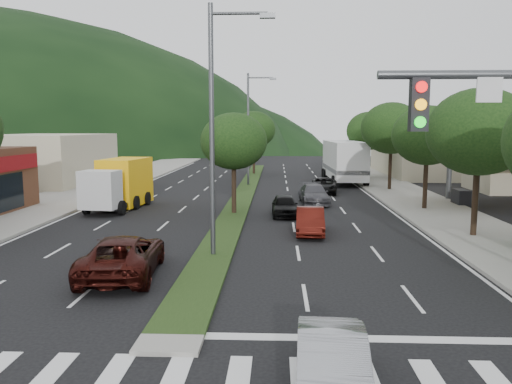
{
  "coord_description": "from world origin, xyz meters",
  "views": [
    {
      "loc": [
        2.59,
        -11.81,
        5.26
      ],
      "look_at": [
        1.52,
        13.63,
        1.95
      ],
      "focal_mm": 35.0,
      "sensor_mm": 36.0,
      "label": 1
    }
  ],
  "objects_px": {
    "suv_maroon": "(123,255)",
    "car_queue_b": "(314,194)",
    "tree_r_d": "(391,128)",
    "tree_r_b": "(479,132)",
    "tree_r_c": "(427,136)",
    "streetlight_near": "(217,119)",
    "car_queue_d": "(323,186)",
    "car_queue_c": "(310,221)",
    "tree_r_e": "(369,131)",
    "tree_med_near": "(234,141)",
    "car_queue_a": "(285,205)",
    "streetlight_mid": "(250,124)",
    "tree_med_far": "(254,130)",
    "sedan_silver": "(332,367)",
    "box_truck": "(121,185)",
    "motorhome": "(344,161)"
  },
  "relations": [
    {
      "from": "tree_med_far",
      "to": "streetlight_near",
      "type": "height_order",
      "value": "streetlight_near"
    },
    {
      "from": "car_queue_c",
      "to": "car_queue_d",
      "type": "distance_m",
      "value": 15.42
    },
    {
      "from": "box_truck",
      "to": "car_queue_c",
      "type": "bearing_deg",
      "value": 154.83
    },
    {
      "from": "tree_r_d",
      "to": "streetlight_near",
      "type": "xyz_separation_m",
      "value": [
        -11.79,
        -22.0,
        0.4
      ]
    },
    {
      "from": "tree_r_c",
      "to": "tree_med_near",
      "type": "distance_m",
      "value": 12.17
    },
    {
      "from": "tree_r_e",
      "to": "tree_med_far",
      "type": "xyz_separation_m",
      "value": [
        -12.0,
        4.0,
        0.11
      ]
    },
    {
      "from": "streetlight_near",
      "to": "car_queue_d",
      "type": "xyz_separation_m",
      "value": [
        6.11,
        19.93,
        -4.96
      ]
    },
    {
      "from": "streetlight_mid",
      "to": "car_queue_d",
      "type": "relative_size",
      "value": 2.22
    },
    {
      "from": "car_queue_c",
      "to": "car_queue_d",
      "type": "bearing_deg",
      "value": 85.02
    },
    {
      "from": "tree_r_b",
      "to": "tree_r_c",
      "type": "distance_m",
      "value": 8.01
    },
    {
      "from": "tree_r_c",
      "to": "streetlight_mid",
      "type": "xyz_separation_m",
      "value": [
        -11.79,
        13.0,
        0.84
      ]
    },
    {
      "from": "suv_maroon",
      "to": "car_queue_c",
      "type": "distance_m",
      "value": 10.25
    },
    {
      "from": "tree_r_c",
      "to": "tree_r_e",
      "type": "relative_size",
      "value": 0.97
    },
    {
      "from": "tree_r_c",
      "to": "tree_r_e",
      "type": "height_order",
      "value": "tree_r_e"
    },
    {
      "from": "tree_r_d",
      "to": "tree_med_far",
      "type": "height_order",
      "value": "tree_r_d"
    },
    {
      "from": "tree_r_c",
      "to": "sedan_silver",
      "type": "relative_size",
      "value": 1.66
    },
    {
      "from": "motorhome",
      "to": "sedan_silver",
      "type": "bearing_deg",
      "value": -99.24
    },
    {
      "from": "tree_med_far",
      "to": "car_queue_d",
      "type": "relative_size",
      "value": 1.54
    },
    {
      "from": "tree_med_near",
      "to": "car_queue_a",
      "type": "xyz_separation_m",
      "value": [
        3.06,
        -0.36,
        -3.8
      ]
    },
    {
      "from": "tree_r_e",
      "to": "box_truck",
      "type": "bearing_deg",
      "value": -134.4
    },
    {
      "from": "tree_r_b",
      "to": "tree_r_d",
      "type": "xyz_separation_m",
      "value": [
        0.0,
        18.0,
        0.14
      ]
    },
    {
      "from": "streetlight_near",
      "to": "car_queue_b",
      "type": "bearing_deg",
      "value": 71.28
    },
    {
      "from": "tree_r_c",
      "to": "suv_maroon",
      "type": "relative_size",
      "value": 1.23
    },
    {
      "from": "streetlight_near",
      "to": "box_truck",
      "type": "height_order",
      "value": "streetlight_near"
    },
    {
      "from": "streetlight_mid",
      "to": "tree_med_near",
      "type": "bearing_deg",
      "value": -90.78
    },
    {
      "from": "tree_med_near",
      "to": "streetlight_mid",
      "type": "height_order",
      "value": "streetlight_mid"
    },
    {
      "from": "tree_r_c",
      "to": "tree_med_far",
      "type": "relative_size",
      "value": 0.93
    },
    {
      "from": "suv_maroon",
      "to": "car_queue_b",
      "type": "distance_m",
      "value": 19.14
    },
    {
      "from": "tree_r_c",
      "to": "tree_r_d",
      "type": "bearing_deg",
      "value": 90.0
    },
    {
      "from": "tree_r_e",
      "to": "car_queue_b",
      "type": "height_order",
      "value": "tree_r_e"
    },
    {
      "from": "streetlight_mid",
      "to": "suv_maroon",
      "type": "height_order",
      "value": "streetlight_mid"
    },
    {
      "from": "tree_med_near",
      "to": "car_queue_c",
      "type": "xyz_separation_m",
      "value": [
        4.26,
        -5.36,
        -3.79
      ]
    },
    {
      "from": "tree_r_d",
      "to": "car_queue_d",
      "type": "height_order",
      "value": "tree_r_d"
    },
    {
      "from": "car_queue_b",
      "to": "sedan_silver",
      "type": "bearing_deg",
      "value": -96.99
    },
    {
      "from": "tree_r_b",
      "to": "car_queue_d",
      "type": "bearing_deg",
      "value": 109.63
    },
    {
      "from": "car_queue_a",
      "to": "car_queue_d",
      "type": "height_order",
      "value": "car_queue_a"
    },
    {
      "from": "tree_r_b",
      "to": "sedan_silver",
      "type": "relative_size",
      "value": 1.78
    },
    {
      "from": "tree_r_b",
      "to": "sedan_silver",
      "type": "xyz_separation_m",
      "value": [
        -8.32,
        -14.62,
        -4.39
      ]
    },
    {
      "from": "tree_med_far",
      "to": "sedan_silver",
      "type": "bearing_deg",
      "value": -85.49
    },
    {
      "from": "sedan_silver",
      "to": "box_truck",
      "type": "xyz_separation_m",
      "value": [
        -11.26,
        22.63,
        0.87
      ]
    },
    {
      "from": "sedan_silver",
      "to": "motorhome",
      "type": "height_order",
      "value": "motorhome"
    },
    {
      "from": "streetlight_mid",
      "to": "suv_maroon",
      "type": "distance_m",
      "value": 28.32
    },
    {
      "from": "tree_r_d",
      "to": "car_queue_b",
      "type": "xyz_separation_m",
      "value": [
        -6.83,
        -7.36,
        -4.53
      ]
    },
    {
      "from": "tree_r_d",
      "to": "tree_med_near",
      "type": "height_order",
      "value": "tree_r_d"
    },
    {
      "from": "box_truck",
      "to": "tree_r_c",
      "type": "bearing_deg",
      "value": -173.3
    },
    {
      "from": "tree_med_near",
      "to": "car_queue_d",
      "type": "height_order",
      "value": "tree_med_near"
    },
    {
      "from": "streetlight_mid",
      "to": "car_queue_d",
      "type": "xyz_separation_m",
      "value": [
        6.11,
        -5.07,
        -4.96
      ]
    },
    {
      "from": "tree_med_far",
      "to": "motorhome",
      "type": "relative_size",
      "value": 0.67
    },
    {
      "from": "streetlight_mid",
      "to": "tree_med_far",
      "type": "bearing_deg",
      "value": 91.07
    },
    {
      "from": "sedan_silver",
      "to": "motorhome",
      "type": "distance_m",
      "value": 39.18
    }
  ]
}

